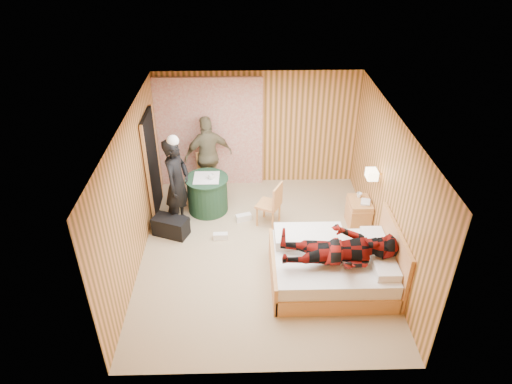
{
  "coord_description": "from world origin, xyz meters",
  "views": [
    {
      "loc": [
        -0.26,
        -6.34,
        5.21
      ],
      "look_at": [
        -0.09,
        0.32,
        1.05
      ],
      "focal_mm": 32.0,
      "sensor_mm": 36.0,
      "label": 1
    }
  ],
  "objects_px": {
    "wall_lamp": "(372,174)",
    "chair_far": "(208,170)",
    "round_table": "(208,194)",
    "chair_near": "(272,202)",
    "duffel_bag": "(171,226)",
    "nightstand": "(359,213)",
    "man_at_table": "(208,156)",
    "bed": "(333,266)",
    "woman_standing": "(177,184)",
    "man_on_bed": "(341,243)"
  },
  "relations": [
    {
      "from": "nightstand",
      "to": "wall_lamp",
      "type": "bearing_deg",
      "value": -81.97
    },
    {
      "from": "man_at_table",
      "to": "chair_far",
      "type": "bearing_deg",
      "value": 39.54
    },
    {
      "from": "wall_lamp",
      "to": "woman_standing",
      "type": "bearing_deg",
      "value": 172.78
    },
    {
      "from": "woman_standing",
      "to": "man_at_table",
      "type": "height_order",
      "value": "woman_standing"
    },
    {
      "from": "round_table",
      "to": "man_on_bed",
      "type": "relative_size",
      "value": 0.48
    },
    {
      "from": "round_table",
      "to": "chair_far",
      "type": "height_order",
      "value": "chair_far"
    },
    {
      "from": "wall_lamp",
      "to": "duffel_bag",
      "type": "height_order",
      "value": "wall_lamp"
    },
    {
      "from": "woman_standing",
      "to": "man_at_table",
      "type": "distance_m",
      "value": 1.28
    },
    {
      "from": "woman_standing",
      "to": "man_on_bed",
      "type": "bearing_deg",
      "value": -106.43
    },
    {
      "from": "duffel_bag",
      "to": "bed",
      "type": "bearing_deg",
      "value": -3.6
    },
    {
      "from": "nightstand",
      "to": "man_at_table",
      "type": "bearing_deg",
      "value": 155.83
    },
    {
      "from": "bed",
      "to": "duffel_bag",
      "type": "bearing_deg",
      "value": 154.85
    },
    {
      "from": "man_on_bed",
      "to": "nightstand",
      "type": "bearing_deg",
      "value": 67.36
    },
    {
      "from": "nightstand",
      "to": "duffel_bag",
      "type": "relative_size",
      "value": 0.89
    },
    {
      "from": "duffel_bag",
      "to": "woman_standing",
      "type": "height_order",
      "value": "woman_standing"
    },
    {
      "from": "chair_far",
      "to": "bed",
      "type": "bearing_deg",
      "value": -69.52
    },
    {
      "from": "wall_lamp",
      "to": "chair_far",
      "type": "distance_m",
      "value": 3.45
    },
    {
      "from": "wall_lamp",
      "to": "chair_far",
      "type": "bearing_deg",
      "value": 152.18
    },
    {
      "from": "bed",
      "to": "duffel_bag",
      "type": "relative_size",
      "value": 3.08
    },
    {
      "from": "man_on_bed",
      "to": "wall_lamp",
      "type": "bearing_deg",
      "value": 61.83
    },
    {
      "from": "woman_standing",
      "to": "man_at_table",
      "type": "bearing_deg",
      "value": -4.41
    },
    {
      "from": "man_at_table",
      "to": "man_on_bed",
      "type": "distance_m",
      "value": 3.75
    },
    {
      "from": "nightstand",
      "to": "man_at_table",
      "type": "xyz_separation_m",
      "value": [
        -2.91,
        1.3,
        0.58
      ]
    },
    {
      "from": "round_table",
      "to": "chair_near",
      "type": "bearing_deg",
      "value": -23.23
    },
    {
      "from": "bed",
      "to": "man_on_bed",
      "type": "distance_m",
      "value": 0.69
    },
    {
      "from": "bed",
      "to": "duffel_bag",
      "type": "height_order",
      "value": "bed"
    },
    {
      "from": "man_on_bed",
      "to": "duffel_bag",
      "type": "bearing_deg",
      "value": 151.36
    },
    {
      "from": "wall_lamp",
      "to": "duffel_bag",
      "type": "bearing_deg",
      "value": 178.47
    },
    {
      "from": "chair_far",
      "to": "wall_lamp",
      "type": "bearing_deg",
      "value": -45.38
    },
    {
      "from": "wall_lamp",
      "to": "man_on_bed",
      "type": "bearing_deg",
      "value": -118.17
    },
    {
      "from": "nightstand",
      "to": "chair_far",
      "type": "xyz_separation_m",
      "value": [
        -2.93,
        1.26,
        0.26
      ]
    },
    {
      "from": "bed",
      "to": "man_at_table",
      "type": "height_order",
      "value": "man_at_table"
    },
    {
      "from": "chair_far",
      "to": "nightstand",
      "type": "bearing_deg",
      "value": -40.88
    },
    {
      "from": "woman_standing",
      "to": "man_on_bed",
      "type": "relative_size",
      "value": 1.01
    },
    {
      "from": "duffel_bag",
      "to": "man_on_bed",
      "type": "distance_m",
      "value": 3.3
    },
    {
      "from": "bed",
      "to": "nightstand",
      "type": "height_order",
      "value": "bed"
    },
    {
      "from": "chair_near",
      "to": "woman_standing",
      "type": "xyz_separation_m",
      "value": [
        -1.76,
        0.08,
        0.38
      ]
    },
    {
      "from": "nightstand",
      "to": "man_at_table",
      "type": "relative_size",
      "value": 0.33
    },
    {
      "from": "chair_near",
      "to": "man_on_bed",
      "type": "relative_size",
      "value": 0.51
    },
    {
      "from": "chair_near",
      "to": "duffel_bag",
      "type": "distance_m",
      "value": 1.95
    },
    {
      "from": "duffel_bag",
      "to": "man_at_table",
      "type": "height_order",
      "value": "man_at_table"
    },
    {
      "from": "bed",
      "to": "nightstand",
      "type": "bearing_deg",
      "value": 63.71
    },
    {
      "from": "bed",
      "to": "man_on_bed",
      "type": "xyz_separation_m",
      "value": [
        0.02,
        -0.23,
        0.65
      ]
    },
    {
      "from": "man_on_bed",
      "to": "bed",
      "type": "bearing_deg",
      "value": 95.65
    },
    {
      "from": "bed",
      "to": "man_at_table",
      "type": "distance_m",
      "value": 3.6
    },
    {
      "from": "man_at_table",
      "to": "man_on_bed",
      "type": "relative_size",
      "value": 0.97
    },
    {
      "from": "nightstand",
      "to": "man_on_bed",
      "type": "relative_size",
      "value": 0.32
    },
    {
      "from": "chair_far",
      "to": "chair_near",
      "type": "height_order",
      "value": "chair_far"
    },
    {
      "from": "wall_lamp",
      "to": "man_on_bed",
      "type": "relative_size",
      "value": 0.15
    },
    {
      "from": "chair_far",
      "to": "man_on_bed",
      "type": "distance_m",
      "value": 3.76
    }
  ]
}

